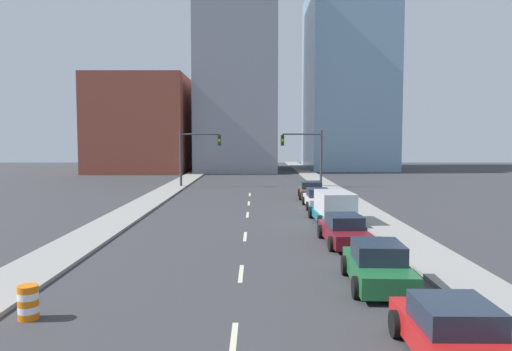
# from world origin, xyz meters

# --- Properties ---
(sidewalk_left) EXTENTS (2.49, 100.30, 0.14)m
(sidewalk_left) POSITION_xyz_m (-7.84, 50.15, 0.07)
(sidewalk_left) COLOR gray
(sidewalk_left) RESTS_ON ground
(sidewalk_right) EXTENTS (2.49, 100.30, 0.14)m
(sidewalk_right) POSITION_xyz_m (7.84, 50.15, 0.07)
(sidewalk_right) COLOR gray
(sidewalk_right) RESTS_ON ground
(lane_stripe_at_9m) EXTENTS (0.16, 2.40, 0.01)m
(lane_stripe_at_9m) POSITION_xyz_m (0.00, 8.53, 0.00)
(lane_stripe_at_9m) COLOR beige
(lane_stripe_at_9m) RESTS_ON ground
(lane_stripe_at_15m) EXTENTS (0.16, 2.40, 0.01)m
(lane_stripe_at_15m) POSITION_xyz_m (0.00, 14.70, 0.00)
(lane_stripe_at_15m) COLOR beige
(lane_stripe_at_15m) RESTS_ON ground
(lane_stripe_at_22m) EXTENTS (0.16, 2.40, 0.01)m
(lane_stripe_at_22m) POSITION_xyz_m (0.00, 21.67, 0.00)
(lane_stripe_at_22m) COLOR beige
(lane_stripe_at_22m) RESTS_ON ground
(lane_stripe_at_29m) EXTENTS (0.16, 2.40, 0.01)m
(lane_stripe_at_29m) POSITION_xyz_m (0.00, 28.94, 0.00)
(lane_stripe_at_29m) COLOR beige
(lane_stripe_at_29m) RESTS_ON ground
(lane_stripe_at_35m) EXTENTS (0.16, 2.40, 0.01)m
(lane_stripe_at_35m) POSITION_xyz_m (0.00, 34.68, 0.00)
(lane_stripe_at_35m) COLOR beige
(lane_stripe_at_35m) RESTS_ON ground
(lane_stripe_at_41m) EXTENTS (0.16, 2.40, 0.01)m
(lane_stripe_at_41m) POSITION_xyz_m (0.00, 40.75, 0.00)
(lane_stripe_at_41m) COLOR beige
(lane_stripe_at_41m) RESTS_ON ground
(building_brick_left) EXTENTS (14.00, 16.00, 14.14)m
(building_brick_left) POSITION_xyz_m (-16.66, 72.18, 7.07)
(building_brick_left) COLOR brown
(building_brick_left) RESTS_ON ground
(building_office_center) EXTENTS (12.00, 20.00, 31.73)m
(building_office_center) POSITION_xyz_m (-2.39, 76.18, 15.87)
(building_office_center) COLOR gray
(building_office_center) RESTS_ON ground
(building_glass_right) EXTENTS (13.00, 20.00, 29.18)m
(building_glass_right) POSITION_xyz_m (15.61, 80.18, 14.59)
(building_glass_right) COLOR #7A9EB7
(building_glass_right) RESTS_ON ground
(traffic_signal_left) EXTENTS (4.26, 0.35, 5.84)m
(traffic_signal_left) POSITION_xyz_m (-5.91, 47.53, 3.80)
(traffic_signal_left) COLOR #38383D
(traffic_signal_left) RESTS_ON ground
(traffic_signal_right) EXTENTS (4.26, 0.35, 5.84)m
(traffic_signal_right) POSITION_xyz_m (5.99, 47.53, 3.80)
(traffic_signal_right) COLOR #38383D
(traffic_signal_right) RESTS_ON ground
(traffic_barrel) EXTENTS (0.56, 0.56, 0.95)m
(traffic_barrel) POSITION_xyz_m (-5.75, 10.01, 0.47)
(traffic_barrel) COLOR orange
(traffic_barrel) RESTS_ON ground
(sedan_red) EXTENTS (2.17, 4.24, 1.36)m
(sedan_red) POSITION_xyz_m (5.01, 7.44, 0.63)
(sedan_red) COLOR red
(sedan_red) RESTS_ON ground
(sedan_green) EXTENTS (2.24, 4.48, 1.50)m
(sedan_green) POSITION_xyz_m (4.68, 13.12, 0.69)
(sedan_green) COLOR #1E6033
(sedan_green) RESTS_ON ground
(sedan_maroon) EXTENTS (2.12, 4.80, 1.40)m
(sedan_maroon) POSITION_xyz_m (4.73, 19.86, 0.65)
(sedan_maroon) COLOR maroon
(sedan_maroon) RESTS_ON ground
(box_truck_teal) EXTENTS (2.65, 5.69, 1.87)m
(box_truck_teal) POSITION_xyz_m (5.19, 25.75, 0.90)
(box_truck_teal) COLOR #196B75
(box_truck_teal) RESTS_ON ground
(sedan_white) EXTENTS (2.01, 4.76, 1.37)m
(sedan_white) POSITION_xyz_m (5.05, 32.42, 0.63)
(sedan_white) COLOR silver
(sedan_white) RESTS_ON ground
(sedan_brown) EXTENTS (2.36, 4.71, 1.40)m
(sedan_brown) POSITION_xyz_m (5.22, 38.19, 0.64)
(sedan_brown) COLOR brown
(sedan_brown) RESTS_ON ground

